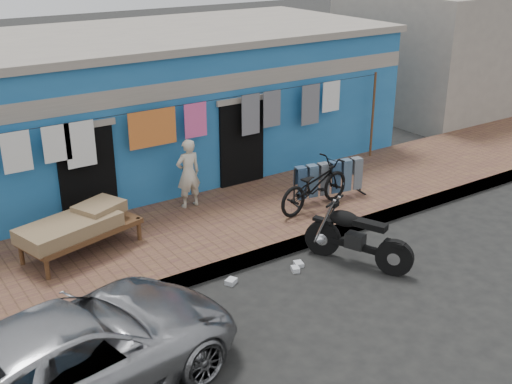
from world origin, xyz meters
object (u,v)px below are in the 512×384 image
Objects in this scene: car at (75,354)px; motorcycle at (358,236)px; charpoy at (82,233)px; seated_person at (188,173)px; jeans_rack at (328,180)px; bicycle at (315,180)px.

car is 2.45× the size of motorcycle.
motorcycle is 0.78× the size of charpoy.
charpoy is at bearing 123.23° from motorcycle.
car reaches higher than charpoy.
seated_person is 2.93m from jeans_rack.
charpoy is 1.35× the size of jeans_rack.
seated_person reaches higher than motorcycle.
charpoy is (1.30, 3.33, -0.02)m from car.
bicycle is 2.03m from motorcycle.
bicycle is at bearing 50.84° from motorcycle.
car is 5.32m from motorcycle.
car reaches higher than jeans_rack.
car is at bearing -156.52° from jeans_rack.
bicycle reaches higher than car.
bicycle is (5.86, 2.55, 0.22)m from car.
car is 5.58m from seated_person.
bicycle is at bearing -76.97° from car.
seated_person is (3.82, 4.05, 0.33)m from car.
jeans_rack is (1.16, 2.18, 0.10)m from motorcycle.
charpoy is (-4.56, 0.78, -0.24)m from bicycle.
seated_person is 0.77× the size of bicycle.
seated_person is 0.78× the size of motorcycle.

